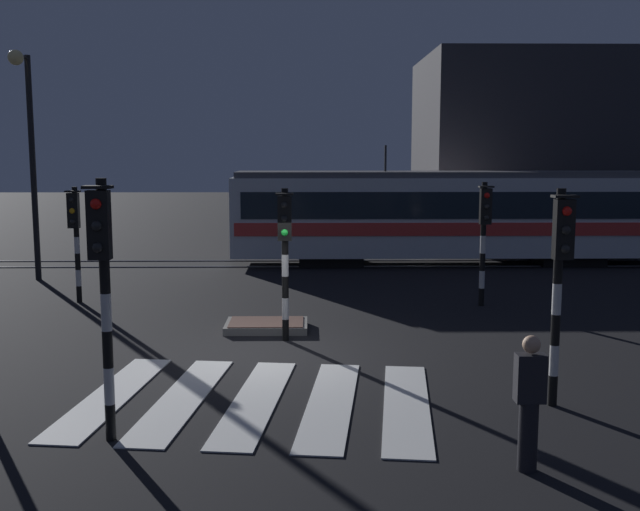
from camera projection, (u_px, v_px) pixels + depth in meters
name	position (u px, v px, depth m)	size (l,w,h in m)	color
ground_plane	(266.00, 355.00, 14.48)	(120.00, 120.00, 0.00)	black
rail_near	(284.00, 267.00, 25.65)	(80.00, 0.12, 0.03)	#59595E
rail_far	(286.00, 261.00, 27.07)	(80.00, 0.12, 0.03)	#59595E
crosswalk_zebra	(256.00, 400.00, 11.84)	(5.89, 4.79, 0.02)	silver
traffic_island	(267.00, 326.00, 16.61)	(1.81, 1.22, 0.18)	slate
traffic_light_corner_near_right	(560.00, 265.00, 11.24)	(0.36, 0.42, 3.37)	black
traffic_light_corner_far_right	(484.00, 225.00, 18.83)	(0.36, 0.42, 3.16)	black
traffic_light_median_centre	(285.00, 242.00, 15.26)	(0.36, 0.42, 3.18)	black
traffic_light_kerb_mid_left	(103.00, 271.00, 9.82)	(0.36, 0.42, 3.57)	black
traffic_light_corner_far_left	(75.00, 227.00, 19.27)	(0.36, 0.42, 3.03)	black
street_lamp_trackside_left	(28.00, 137.00, 22.27)	(0.44, 1.21, 6.81)	black
tram	(450.00, 214.00, 26.20)	(15.34, 2.58, 4.15)	silver
pedestrian_waiting_at_kerb	(529.00, 402.00, 9.14)	(0.36, 0.24, 1.71)	black
building_backdrop	(600.00, 150.00, 33.30)	(15.77, 8.00, 8.06)	#2D2D33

